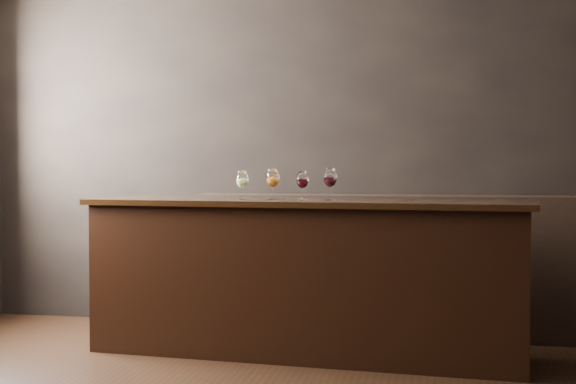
% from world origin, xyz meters
% --- Properties ---
extents(room_shell, '(5.02, 4.52, 2.81)m').
position_xyz_m(room_shell, '(-0.23, 0.11, 1.81)').
color(room_shell, black).
rests_on(room_shell, ground).
extents(bar_counter, '(2.87, 0.87, 0.99)m').
position_xyz_m(bar_counter, '(0.25, 1.27, 0.49)').
color(bar_counter, black).
rests_on(bar_counter, ground).
extents(bar_top, '(2.97, 0.94, 0.04)m').
position_xyz_m(bar_top, '(0.25, 1.27, 1.01)').
color(bar_top, black).
rests_on(bar_top, bar_counter).
extents(back_bar_shelf, '(2.86, 0.40, 1.03)m').
position_xyz_m(back_bar_shelf, '(0.74, 2.03, 0.52)').
color(back_bar_shelf, black).
rests_on(back_bar_shelf, ground).
extents(glass_white, '(0.08, 0.08, 0.19)m').
position_xyz_m(glass_white, '(-0.17, 1.23, 1.16)').
color(glass_white, white).
rests_on(glass_white, bar_top).
extents(glass_amber, '(0.09, 0.09, 0.21)m').
position_xyz_m(glass_amber, '(0.04, 1.25, 1.17)').
color(glass_amber, white).
rests_on(glass_amber, bar_top).
extents(glass_red_a, '(0.08, 0.08, 0.19)m').
position_xyz_m(glass_red_a, '(0.23, 1.26, 1.15)').
color(glass_red_a, white).
rests_on(glass_red_a, bar_top).
extents(glass_red_b, '(0.09, 0.09, 0.21)m').
position_xyz_m(glass_red_b, '(0.41, 1.27, 1.17)').
color(glass_red_b, white).
rests_on(glass_red_b, bar_top).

